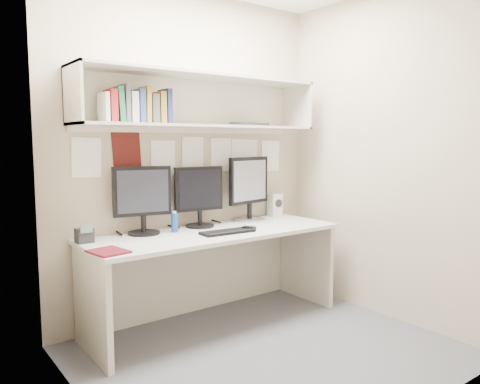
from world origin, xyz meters
TOP-DOWN VIEW (x-y plane):
  - floor at (0.00, 0.00)m, footprint 2.40×2.00m
  - wall_back at (0.00, 1.00)m, footprint 2.40×0.02m
  - wall_front at (0.00, -1.00)m, footprint 2.40×0.02m
  - wall_left at (-1.20, 0.00)m, footprint 0.02×2.00m
  - wall_right at (1.20, 0.00)m, footprint 0.02×2.00m
  - desk at (0.00, 0.65)m, footprint 2.00×0.70m
  - overhead_hutch at (0.00, 0.86)m, footprint 2.00×0.38m
  - pinned_papers at (0.00, 0.99)m, footprint 1.92×0.01m
  - monitor_left at (-0.49, 0.87)m, footprint 0.43×0.24m
  - monitor_center at (-0.00, 0.87)m, footprint 0.42×0.23m
  - monitor_right at (0.50, 0.87)m, footprint 0.47×0.26m
  - keyboard at (0.03, 0.52)m, footprint 0.42×0.17m
  - mouse at (0.22, 0.51)m, footprint 0.10×0.11m
  - speaker at (0.84, 0.91)m, footprint 0.11×0.12m
  - blue_bottle at (-0.27, 0.79)m, footprint 0.05×0.05m
  - maroon_notebook at (-0.92, 0.46)m, footprint 0.23×0.27m
  - desk_phone at (-0.94, 0.83)m, footprint 0.11×0.10m
  - book_stack at (-0.54, 0.82)m, footprint 0.50×0.16m
  - hutch_tray at (0.47, 0.82)m, footprint 0.42×0.27m

SIDE VIEW (x-z plane):
  - floor at x=0.00m, z-range -0.01..0.01m
  - desk at x=0.00m, z-range 0.00..0.73m
  - maroon_notebook at x=-0.92m, z-range 0.73..0.74m
  - keyboard at x=0.03m, z-range 0.73..0.75m
  - mouse at x=0.22m, z-range 0.73..0.76m
  - desk_phone at x=-0.94m, z-range 0.72..0.85m
  - blue_bottle at x=-0.27m, z-range 0.73..0.89m
  - speaker at x=0.84m, z-range 0.73..0.94m
  - monitor_center at x=0.00m, z-range 0.75..1.23m
  - monitor_left at x=-0.49m, z-range 0.75..1.25m
  - monitor_right at x=0.50m, z-range 0.75..1.30m
  - pinned_papers at x=0.00m, z-range 1.01..1.49m
  - wall_back at x=0.00m, z-range 0.00..2.60m
  - wall_front at x=0.00m, z-range 0.00..2.60m
  - wall_left at x=-1.20m, z-range 0.00..2.60m
  - wall_right at x=1.20m, z-range 0.00..2.60m
  - hutch_tray at x=0.47m, z-range 1.54..1.57m
  - book_stack at x=-0.54m, z-range 1.52..1.79m
  - overhead_hutch at x=0.00m, z-range 1.52..1.92m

